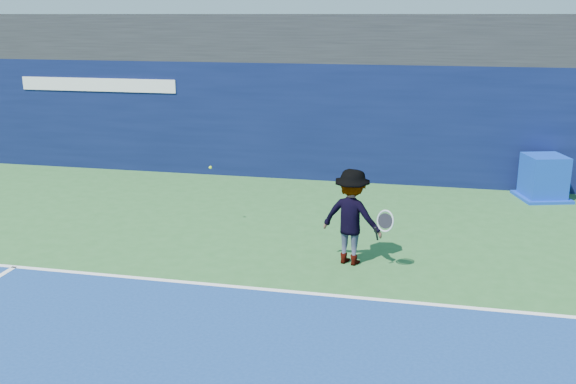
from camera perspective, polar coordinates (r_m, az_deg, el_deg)
baseline at (r=10.11m, az=1.10°, el=-8.92°), size 24.00×0.10×0.01m
stadium_band at (r=17.63m, az=6.66°, el=13.49°), size 36.00×3.00×1.20m
back_wall_assembly at (r=16.84m, az=6.08°, el=6.24°), size 36.00×1.03×3.00m
equipment_cart at (r=16.15m, az=21.76°, el=1.08°), size 1.34×1.34×1.04m
tennis_player at (r=11.06m, az=5.69°, el=-2.21°), size 1.35×0.90×1.68m
tennis_ball at (r=12.91m, az=-6.92°, el=2.18°), size 0.06×0.06×0.06m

